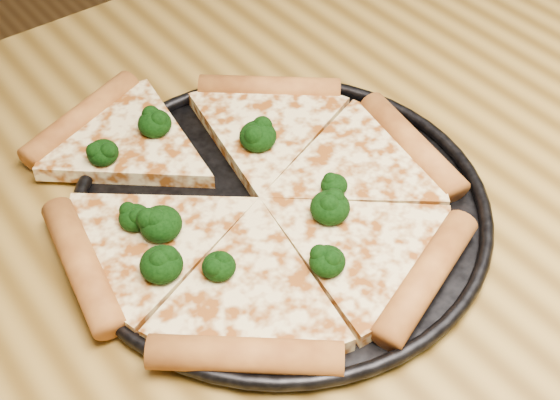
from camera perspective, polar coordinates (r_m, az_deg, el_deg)
dining_table at (r=0.75m, az=9.65°, el=-4.85°), size 1.20×0.90×0.75m
pizza_pan at (r=0.65m, az=0.00°, el=-0.52°), size 0.35×0.35×0.02m
pizza at (r=0.65m, az=-2.08°, el=0.27°), size 0.35×0.40×0.03m
broccoli_florets at (r=0.63m, az=-4.86°, el=0.09°), size 0.19×0.25×0.03m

